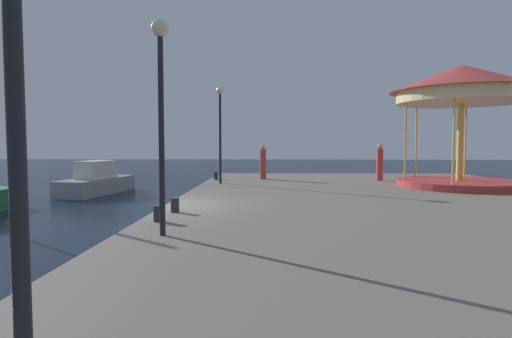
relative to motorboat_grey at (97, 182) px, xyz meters
The scene contains 11 objects.
ground_plane 11.23m from the motorboat_grey, 56.64° to the right, with size 120.00×120.00×0.00m, color black.
quay_dock 16.81m from the motorboat_grey, 33.84° to the right, with size 15.60×28.28×0.80m, color slate.
motorboat_grey is the anchor object (origin of this frame).
carousel 18.62m from the motorboat_grey, 11.37° to the right, with size 6.07×6.07×5.34m.
lamp_post_mid_promenade 15.71m from the motorboat_grey, 62.10° to the right, with size 0.36×0.36×4.42m.
lamp_post_far_end 8.10m from the motorboat_grey, 18.02° to the right, with size 0.36×0.36×4.64m.
bollard_south 6.56m from the motorboat_grey, ahead, with size 0.24×0.24×0.40m, color #2D2D33.
bollard_center 13.83m from the motorboat_grey, 61.02° to the right, with size 0.24×0.24×0.40m, color #2D2D33.
bollard_north 12.67m from the motorboat_grey, 57.61° to the right, with size 0.24×0.24×0.40m, color #2D2D33.
person_near_carousel 15.20m from the motorboat_grey, ahead, with size 0.34×0.34×1.90m.
person_by_the_water 9.12m from the motorboat_grey, ahead, with size 0.34×0.34×1.86m.
Camera 1 is at (3.26, -12.62, 2.70)m, focal length 28.86 mm.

